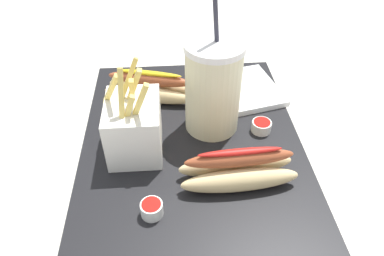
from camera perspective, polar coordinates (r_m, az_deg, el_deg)
The scene contains 9 objects.
ground_plane at distance 0.62m, azimuth 0.00°, elevation -4.18°, with size 2.40×2.40×0.02m, color silver.
food_tray at distance 0.61m, azimuth 0.00°, elevation -2.85°, with size 0.48×0.36×0.02m, color black.
soda_cup at distance 0.59m, azimuth 3.30°, elevation 6.42°, with size 0.09×0.09×0.24m.
fries_basket at distance 0.57m, azimuth -9.04°, elevation 0.29°, with size 0.10×0.08×0.16m.
hot_dog_1 at distance 0.53m, azimuth 7.22°, elevation -6.41°, with size 0.07×0.17×0.06m.
hot_dog_2 at distance 0.69m, azimuth -6.50°, elevation 6.28°, with size 0.09×0.18×0.06m.
ketchup_cup_1 at distance 0.63m, azimuth 10.79°, elevation 0.34°, with size 0.03×0.03×0.02m.
ketchup_cup_2 at distance 0.50m, azimuth -6.31°, elevation -12.37°, with size 0.03×0.03×0.02m.
napkin_stack at distance 0.71m, azimuth 7.67°, elevation 5.89°, with size 0.14×0.14×0.01m, color white.
Camera 1 is at (-0.44, 0.03, 0.43)m, focal length 34.16 mm.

